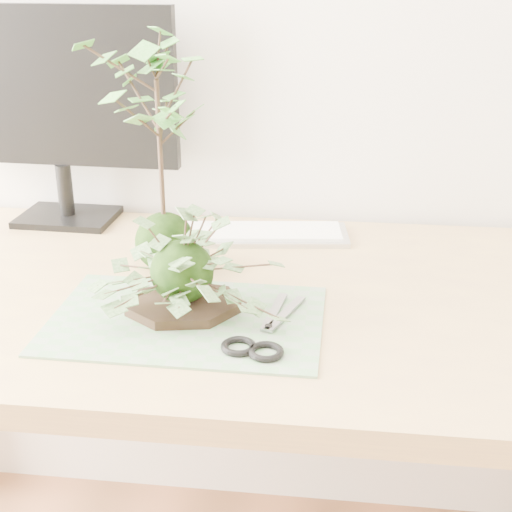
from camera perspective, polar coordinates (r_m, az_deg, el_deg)
name	(u,v)px	position (r m, az deg, el deg)	size (l,w,h in m)	color
desk	(221,337)	(1.20, -2.80, -6.47)	(1.60, 0.70, 0.74)	tan
cutting_mat	(186,320)	(1.07, -5.59, -5.08)	(0.40, 0.27, 0.00)	#649661
stone_dish	(183,305)	(1.09, -5.82, -3.91)	(0.18, 0.18, 0.01)	black
ivy_kokedama	(181,244)	(1.05, -6.04, 0.98)	(0.34, 0.34, 0.19)	black
maple_kokedama	(157,96)	(1.16, -7.91, 12.60)	(0.29, 0.29, 0.43)	black
keyboard	(243,234)	(1.37, -1.02, 1.81)	(0.41, 0.16, 0.02)	#B5B5B5
monitor	(57,101)	(1.46, -15.63, 11.87)	(0.48, 0.15, 0.42)	black
scissors	(264,341)	(0.99, 0.63, -6.80)	(0.10, 0.21, 0.01)	gray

